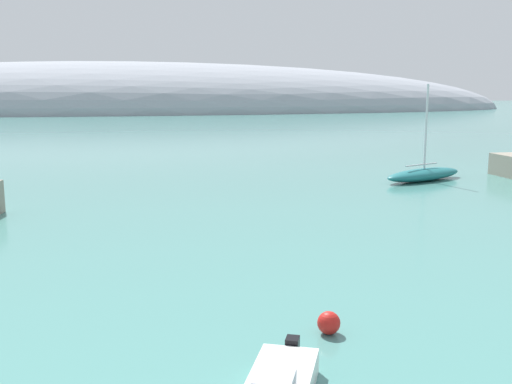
# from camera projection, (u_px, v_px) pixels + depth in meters

# --- Properties ---
(distant_ridge) EXTENTS (263.90, 71.23, 30.83)m
(distant_ridge) POSITION_uv_depth(u_px,v_px,m) (119.00, 111.00, 192.43)
(distant_ridge) COLOR #999EA8
(distant_ridge) RESTS_ON ground
(sailboat_teal_near_shore) EXTENTS (8.51, 5.27, 7.85)m
(sailboat_teal_near_shore) POSITION_uv_depth(u_px,v_px,m) (424.00, 174.00, 49.77)
(sailboat_teal_near_shore) COLOR #1E6B70
(sailboat_teal_near_shore) RESTS_ON water
(mooring_buoy_red) EXTENTS (0.73, 0.73, 0.73)m
(mooring_buoy_red) POSITION_uv_depth(u_px,v_px,m) (329.00, 323.00, 18.91)
(mooring_buoy_red) COLOR red
(mooring_buoy_red) RESTS_ON water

